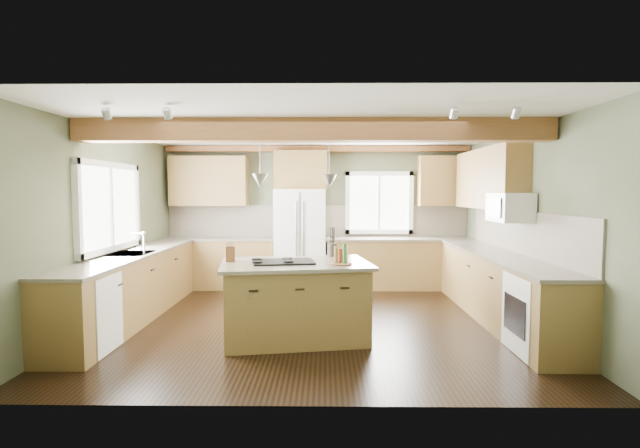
{
  "coord_description": "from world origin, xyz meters",
  "views": [
    {
      "loc": [
        0.15,
        -6.18,
        1.76
      ],
      "look_at": [
        0.07,
        0.3,
        1.3
      ],
      "focal_mm": 26.0,
      "sensor_mm": 36.0,
      "label": 1
    }
  ],
  "objects": [
    {
      "name": "floor",
      "position": [
        0.0,
        0.0,
        0.0
      ],
      "size": [
        5.6,
        5.6,
        0.0
      ],
      "primitive_type": "plane",
      "color": "black",
      "rests_on": "ground"
    },
    {
      "name": "ceiling",
      "position": [
        0.0,
        0.0,
        2.6
      ],
      "size": [
        5.6,
        5.6,
        0.0
      ],
      "primitive_type": "plane",
      "rotation": [
        3.14,
        0.0,
        0.0
      ],
      "color": "silver",
      "rests_on": "wall_back"
    },
    {
      "name": "wall_back",
      "position": [
        0.0,
        2.5,
        1.3
      ],
      "size": [
        5.6,
        0.0,
        5.6
      ],
      "primitive_type": "plane",
      "rotation": [
        1.57,
        0.0,
        0.0
      ],
      "color": "#424733",
      "rests_on": "ground"
    },
    {
      "name": "wall_left",
      "position": [
        -2.8,
        0.0,
        1.3
      ],
      "size": [
        0.0,
        5.0,
        5.0
      ],
      "primitive_type": "plane",
      "rotation": [
        1.57,
        0.0,
        1.57
      ],
      "color": "#424733",
      "rests_on": "ground"
    },
    {
      "name": "wall_right",
      "position": [
        2.8,
        0.0,
        1.3
      ],
      "size": [
        0.0,
        5.0,
        5.0
      ],
      "primitive_type": "plane",
      "rotation": [
        1.57,
        0.0,
        -1.57
      ],
      "color": "#424733",
      "rests_on": "ground"
    },
    {
      "name": "ceiling_beam",
      "position": [
        0.0,
        -0.73,
        2.47
      ],
      "size": [
        5.55,
        0.26,
        0.26
      ],
      "primitive_type": "cube",
      "color": "brown",
      "rests_on": "ceiling"
    },
    {
      "name": "soffit_trim",
      "position": [
        0.0,
        2.4,
        2.54
      ],
      "size": [
        5.55,
        0.2,
        0.1
      ],
      "primitive_type": "cube",
      "color": "brown",
      "rests_on": "ceiling"
    },
    {
      "name": "backsplash_back",
      "position": [
        0.0,
        2.48,
        1.21
      ],
      "size": [
        5.58,
        0.03,
        0.58
      ],
      "primitive_type": "cube",
      "color": "brown",
      "rests_on": "wall_back"
    },
    {
      "name": "backsplash_right",
      "position": [
        2.78,
        0.05,
        1.21
      ],
      "size": [
        0.03,
        3.7,
        0.58
      ],
      "primitive_type": "cube",
      "color": "brown",
      "rests_on": "wall_right"
    },
    {
      "name": "base_cab_back_left",
      "position": [
        -1.79,
        2.2,
        0.44
      ],
      "size": [
        2.02,
        0.6,
        0.88
      ],
      "primitive_type": "cube",
      "color": "brown",
      "rests_on": "floor"
    },
    {
      "name": "counter_back_left",
      "position": [
        -1.79,
        2.2,
        0.9
      ],
      "size": [
        2.06,
        0.64,
        0.04
      ],
      "primitive_type": "cube",
      "color": "brown",
      "rests_on": "base_cab_back_left"
    },
    {
      "name": "base_cab_back_right",
      "position": [
        1.49,
        2.2,
        0.44
      ],
      "size": [
        2.62,
        0.6,
        0.88
      ],
      "primitive_type": "cube",
      "color": "brown",
      "rests_on": "floor"
    },
    {
      "name": "counter_back_right",
      "position": [
        1.49,
        2.2,
        0.9
      ],
      "size": [
        2.66,
        0.64,
        0.04
      ],
      "primitive_type": "cube",
      "color": "brown",
      "rests_on": "base_cab_back_right"
    },
    {
      "name": "base_cab_left",
      "position": [
        -2.5,
        0.05,
        0.44
      ],
      "size": [
        0.6,
        3.7,
        0.88
      ],
      "primitive_type": "cube",
      "color": "brown",
      "rests_on": "floor"
    },
    {
      "name": "counter_left",
      "position": [
        -2.5,
        0.05,
        0.9
      ],
      "size": [
        0.64,
        3.74,
        0.04
      ],
      "primitive_type": "cube",
      "color": "brown",
      "rests_on": "base_cab_left"
    },
    {
      "name": "base_cab_right",
      "position": [
        2.5,
        0.05,
        0.44
      ],
      "size": [
        0.6,
        3.7,
        0.88
      ],
      "primitive_type": "cube",
      "color": "brown",
      "rests_on": "floor"
    },
    {
      "name": "counter_right",
      "position": [
        2.5,
        0.05,
        0.9
      ],
      "size": [
        0.64,
        3.74,
        0.04
      ],
      "primitive_type": "cube",
      "color": "brown",
      "rests_on": "base_cab_right"
    },
    {
      "name": "upper_cab_back_left",
      "position": [
        -1.99,
        2.33,
        1.95
      ],
      "size": [
        1.4,
        0.35,
        0.9
      ],
      "primitive_type": "cube",
      "color": "brown",
      "rests_on": "wall_back"
    },
    {
      "name": "upper_cab_over_fridge",
      "position": [
        -0.3,
        2.33,
        2.15
      ],
      "size": [
        0.96,
        0.35,
        0.7
      ],
      "primitive_type": "cube",
      "color": "brown",
      "rests_on": "wall_back"
    },
    {
      "name": "upper_cab_right",
      "position": [
        2.62,
        0.9,
        1.95
      ],
      "size": [
        0.35,
        2.2,
        0.9
      ],
      "primitive_type": "cube",
      "color": "brown",
      "rests_on": "wall_right"
    },
    {
      "name": "upper_cab_back_corner",
      "position": [
        2.3,
        2.33,
        1.95
      ],
      "size": [
        0.9,
        0.35,
        0.9
      ],
      "primitive_type": "cube",
      "color": "brown",
      "rests_on": "wall_back"
    },
    {
      "name": "window_left",
      "position": [
        -2.78,
        0.05,
        1.55
      ],
      "size": [
        0.04,
        1.6,
        1.05
      ],
      "primitive_type": "cube",
      "color": "white",
      "rests_on": "wall_left"
    },
    {
      "name": "window_back",
      "position": [
        1.15,
        2.48,
        1.55
      ],
      "size": [
        1.1,
        0.04,
        1.0
      ],
      "primitive_type": "cube",
      "color": "white",
      "rests_on": "wall_back"
    },
    {
      "name": "sink",
      "position": [
        -2.5,
        0.05,
        0.91
      ],
      "size": [
        0.5,
        0.65,
        0.03
      ],
      "primitive_type": "cube",
      "color": "#262628",
      "rests_on": "counter_left"
    },
    {
      "name": "faucet",
      "position": [
        -2.32,
        0.05,
        1.05
      ],
      "size": [
        0.02,
        0.02,
        0.28
      ],
      "primitive_type": "cylinder",
      "color": "#B2B2B7",
      "rests_on": "sink"
    },
    {
      "name": "dishwasher",
      "position": [
        -2.49,
        -1.25,
        0.43
      ],
      "size": [
        0.6,
        0.6,
        0.84
      ],
      "primitive_type": "cube",
      "color": "white",
      "rests_on": "floor"
    },
    {
      "name": "oven",
      "position": [
        2.49,
        -1.25,
        0.43
      ],
      "size": [
        0.6,
        0.72,
        0.84
      ],
      "primitive_type": "cube",
      "color": "white",
      "rests_on": "floor"
    },
    {
      "name": "microwave",
      "position": [
        2.58,
        -0.05,
        1.55
      ],
      "size": [
        0.4,
        0.7,
        0.38
      ],
      "primitive_type": "cube",
      "color": "white",
      "rests_on": "wall_right"
    },
    {
      "name": "pendant_left",
      "position": [
        -0.61,
        -0.8,
        1.88
      ],
      "size": [
        0.18,
        0.18,
        0.16
      ],
      "primitive_type": "cone",
      "rotation": [
        3.14,
        0.0,
        0.0
      ],
      "color": "#B2B2B7",
      "rests_on": "ceiling"
    },
    {
      "name": "pendant_right",
      "position": [
        0.19,
        -0.67,
        1.88
      ],
      "size": [
        0.18,
        0.18,
        0.16
      ],
      "primitive_type": "cone",
      "rotation": [
        3.14,
        0.0,
        0.0
      ],
      "color": "#B2B2B7",
      "rests_on": "ceiling"
    },
    {
      "name": "refrigerator",
      "position": [
        -0.3,
        2.12,
        0.9
      ],
      "size": [
        0.9,
        0.74,
        1.8
      ],
      "primitive_type": "cube",
      "color": "white",
      "rests_on": "floor"
    },
    {
      "name": "island",
      "position": [
        -0.21,
        -0.73,
        0.44
      ],
      "size": [
        1.76,
        1.24,
        0.88
      ],
      "primitive_type": "cube",
      "rotation": [
        0.0,
        0.0,
        0.16
      ],
      "color": "olive",
      "rests_on": "floor"
    },
    {
      "name": "island_top",
      "position": [
        -0.21,
        -0.73,
        0.9
      ],
      "size": [
        1.89,
        1.36,
        0.04
      ],
      "primitive_type": "cube",
      "rotation": [
        0.0,
        0.0,
        0.16
      ],
      "color": "brown",
      "rests_on": "island"
    },
    {
      "name": "cooktop",
      "position": [
        -0.34,
        -0.76,
        0.93
      ],
      "size": [
        0.77,
        0.58,
        0.02
      ],
      "primitive_type": "cube",
      "rotation": [
        0.0,
        0.0,
        0.16
      ],
      "color": "black",
      "rests_on": "island_top"
    },
    {
      "name": "knife_block",
      "position": [
        -0.99,
        -0.7,
        1.01
      ],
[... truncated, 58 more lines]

